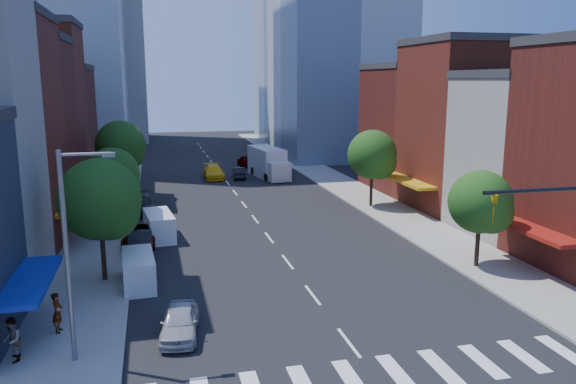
# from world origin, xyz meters

# --- Properties ---
(ground) EXTENTS (220.00, 220.00, 0.00)m
(ground) POSITION_xyz_m (0.00, 0.00, 0.00)
(ground) COLOR black
(ground) RESTS_ON ground
(sidewalk_left) EXTENTS (5.00, 120.00, 0.15)m
(sidewalk_left) POSITION_xyz_m (-12.50, 40.00, 0.07)
(sidewalk_left) COLOR gray
(sidewalk_left) RESTS_ON ground
(sidewalk_right) EXTENTS (5.00, 120.00, 0.15)m
(sidewalk_right) POSITION_xyz_m (12.50, 40.00, 0.07)
(sidewalk_right) COLOR gray
(sidewalk_right) RESTS_ON ground
(crosswalk) EXTENTS (19.00, 3.00, 0.01)m
(crosswalk) POSITION_xyz_m (0.00, -3.00, 0.01)
(crosswalk) COLOR silver
(crosswalk) RESTS_ON ground
(bldg_left_4) EXTENTS (12.00, 9.00, 17.00)m
(bldg_left_4) POSITION_xyz_m (-21.00, 37.50, 8.50)
(bldg_left_4) COLOR maroon
(bldg_left_4) RESTS_ON ground
(bldg_left_5) EXTENTS (12.00, 10.00, 13.00)m
(bldg_left_5) POSITION_xyz_m (-21.00, 47.00, 6.50)
(bldg_left_5) COLOR #551B15
(bldg_left_5) RESTS_ON ground
(bldg_right_1) EXTENTS (12.00, 8.00, 12.00)m
(bldg_right_1) POSITION_xyz_m (21.00, 15.00, 6.00)
(bldg_right_1) COLOR beige
(bldg_right_1) RESTS_ON ground
(bldg_right_2) EXTENTS (12.00, 10.00, 15.00)m
(bldg_right_2) POSITION_xyz_m (21.00, 24.00, 7.50)
(bldg_right_2) COLOR maroon
(bldg_right_2) RESTS_ON ground
(bldg_right_3) EXTENTS (12.00, 10.00, 13.00)m
(bldg_right_3) POSITION_xyz_m (21.00, 34.00, 6.50)
(bldg_right_3) COLOR #551B15
(bldg_right_3) RESTS_ON ground
(streetlight) EXTENTS (2.25, 0.25, 9.00)m
(streetlight) POSITION_xyz_m (-11.81, 1.00, 5.28)
(streetlight) COLOR slate
(streetlight) RESTS_ON sidewalk_left
(tree_left_near) EXTENTS (4.80, 4.80, 7.30)m
(tree_left_near) POSITION_xyz_m (-11.35, 10.92, 4.87)
(tree_left_near) COLOR black
(tree_left_near) RESTS_ON sidewalk_left
(tree_left_mid) EXTENTS (4.20, 4.20, 6.65)m
(tree_left_mid) POSITION_xyz_m (-11.35, 21.92, 4.53)
(tree_left_mid) COLOR black
(tree_left_mid) RESTS_ON sidewalk_left
(tree_left_far) EXTENTS (5.00, 5.00, 7.75)m
(tree_left_far) POSITION_xyz_m (-11.35, 35.92, 5.20)
(tree_left_far) COLOR black
(tree_left_far) RESTS_ON sidewalk_left
(tree_right_near) EXTENTS (4.00, 4.00, 6.20)m
(tree_right_near) POSITION_xyz_m (11.65, 7.92, 4.19)
(tree_right_near) COLOR black
(tree_right_near) RESTS_ON sidewalk_right
(tree_right_far) EXTENTS (4.60, 4.60, 7.20)m
(tree_right_far) POSITION_xyz_m (11.65, 25.92, 4.86)
(tree_right_far) COLOR black
(tree_right_far) RESTS_ON sidewalk_right
(parked_car_front) EXTENTS (2.20, 4.35, 1.42)m
(parked_car_front) POSITION_xyz_m (-7.50, 2.56, 0.71)
(parked_car_front) COLOR #A6A7AB
(parked_car_front) RESTS_ON ground
(parked_car_second) EXTENTS (1.71, 4.66, 1.53)m
(parked_car_second) POSITION_xyz_m (-9.50, 16.16, 0.76)
(parked_car_second) COLOR black
(parked_car_second) RESTS_ON ground
(parked_car_third) EXTENTS (2.87, 5.20, 1.38)m
(parked_car_third) POSITION_xyz_m (-9.50, 18.29, 0.69)
(parked_car_third) COLOR #999999
(parked_car_third) RESTS_ON ground
(parked_car_rear) EXTENTS (2.75, 5.57, 1.56)m
(parked_car_rear) POSITION_xyz_m (-9.50, 28.82, 0.78)
(parked_car_rear) COLOR black
(parked_car_rear) RESTS_ON ground
(cargo_van_near) EXTENTS (2.03, 4.50, 1.88)m
(cargo_van_near) POSITION_xyz_m (-9.49, 9.82, 0.93)
(cargo_van_near) COLOR silver
(cargo_van_near) RESTS_ON ground
(cargo_van_far) EXTENTS (2.42, 4.88, 2.00)m
(cargo_van_far) POSITION_xyz_m (-8.14, 19.76, 0.99)
(cargo_van_far) COLOR white
(cargo_van_far) RESTS_ON ground
(taxi) EXTENTS (2.29, 5.63, 1.63)m
(taxi) POSITION_xyz_m (-1.27, 45.42, 0.82)
(taxi) COLOR yellow
(taxi) RESTS_ON ground
(traffic_car_oncoming) EXTENTS (1.80, 4.25, 1.36)m
(traffic_car_oncoming) POSITION_xyz_m (1.80, 44.82, 0.68)
(traffic_car_oncoming) COLOR black
(traffic_car_oncoming) RESTS_ON ground
(traffic_car_far) EXTENTS (1.96, 4.69, 1.59)m
(traffic_car_far) POSITION_xyz_m (4.19, 54.17, 0.79)
(traffic_car_far) COLOR #999999
(traffic_car_far) RESTS_ON ground
(box_truck) EXTENTS (3.78, 9.27, 3.62)m
(box_truck) POSITION_xyz_m (5.47, 44.79, 1.71)
(box_truck) COLOR silver
(box_truck) RESTS_ON ground
(pedestrian_near) EXTENTS (0.53, 0.75, 1.94)m
(pedestrian_near) POSITION_xyz_m (-13.08, 4.06, 1.12)
(pedestrian_near) COLOR #999999
(pedestrian_near) RESTS_ON sidewalk_left
(pedestrian_far) EXTENTS (0.87, 1.04, 1.94)m
(pedestrian_far) POSITION_xyz_m (-14.50, 1.47, 1.12)
(pedestrian_far) COLOR #999999
(pedestrian_far) RESTS_ON sidewalk_left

